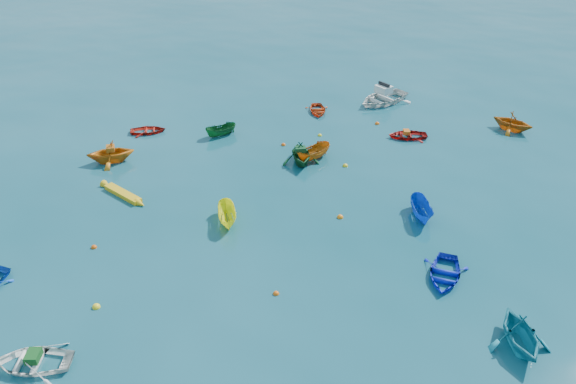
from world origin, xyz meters
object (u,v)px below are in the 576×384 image
at_px(dinghy_white_near, 34,365).
at_px(motorboat_white, 382,102).
at_px(dinghy_blue_se, 444,277).
at_px(kayak_yellow, 123,196).

relative_size(dinghy_white_near, motorboat_white, 0.68).
height_order(dinghy_blue_se, motorboat_white, motorboat_white).
bearing_deg(dinghy_blue_se, motorboat_white, 108.76).
height_order(dinghy_white_near, dinghy_blue_se, dinghy_white_near).
bearing_deg(dinghy_white_near, dinghy_blue_se, 106.31).
xyz_separation_m(dinghy_white_near, kayak_yellow, (-5.30, 11.86, 0.00)).
xyz_separation_m(dinghy_blue_se, motorboat_white, (-9.46, 20.08, 0.00)).
relative_size(dinghy_white_near, dinghy_blue_se, 1.03).
xyz_separation_m(dinghy_white_near, motorboat_white, (4.29, 32.77, 0.00)).
height_order(dinghy_white_near, kayak_yellow, dinghy_white_near).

